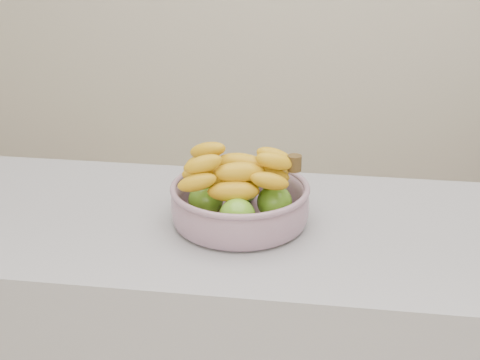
% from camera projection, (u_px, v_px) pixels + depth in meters
% --- Properties ---
extents(fruit_bowl, '(0.30, 0.30, 0.16)m').
position_uv_depth(fruit_bowl, '(240.00, 199.00, 1.45)').
color(fruit_bowl, '#99A5B7').
rests_on(fruit_bowl, counter).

